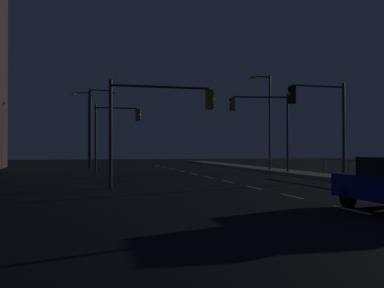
{
  "coord_description": "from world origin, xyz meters",
  "views": [
    {
      "loc": [
        -7.82,
        -3.71,
        1.84
      ],
      "look_at": [
        -0.85,
        25.84,
        2.08
      ],
      "focal_mm": 44.79,
      "sensor_mm": 36.0,
      "label": 1
    }
  ],
  "objects_px": {
    "traffic_light_far_left": "(320,111)",
    "traffic_light_mid_left": "(263,116)",
    "traffic_light_mid_right": "(160,111)",
    "traffic_light_near_left": "(116,125)",
    "street_lamp_across_street": "(267,113)",
    "street_lamp_far_end": "(86,121)",
    "street_lamp_corner": "(95,120)"
  },
  "relations": [
    {
      "from": "street_lamp_corner",
      "to": "traffic_light_mid_left",
      "type": "bearing_deg",
      "value": -39.87
    },
    {
      "from": "traffic_light_mid_right",
      "to": "street_lamp_across_street",
      "type": "distance_m",
      "value": 17.42
    },
    {
      "from": "street_lamp_across_street",
      "to": "street_lamp_corner",
      "type": "xyz_separation_m",
      "value": [
        -13.23,
        5.52,
        -0.42
      ]
    },
    {
      "from": "traffic_light_mid_right",
      "to": "traffic_light_far_left",
      "type": "bearing_deg",
      "value": 10.38
    },
    {
      "from": "traffic_light_far_left",
      "to": "traffic_light_mid_left",
      "type": "bearing_deg",
      "value": 91.14
    },
    {
      "from": "traffic_light_near_left",
      "to": "street_lamp_far_end",
      "type": "bearing_deg",
      "value": 101.15
    },
    {
      "from": "traffic_light_mid_right",
      "to": "street_lamp_corner",
      "type": "relative_size",
      "value": 0.73
    },
    {
      "from": "traffic_light_mid_right",
      "to": "traffic_light_mid_left",
      "type": "relative_size",
      "value": 0.91
    },
    {
      "from": "traffic_light_near_left",
      "to": "street_lamp_far_end",
      "type": "xyz_separation_m",
      "value": [
        -2.14,
        10.85,
        0.83
      ]
    },
    {
      "from": "traffic_light_far_left",
      "to": "traffic_light_mid_right",
      "type": "relative_size",
      "value": 1.05
    },
    {
      "from": "street_lamp_corner",
      "to": "street_lamp_far_end",
      "type": "bearing_deg",
      "value": 95.12
    },
    {
      "from": "traffic_light_mid_left",
      "to": "street_lamp_corner",
      "type": "bearing_deg",
      "value": 140.13
    },
    {
      "from": "traffic_light_mid_right",
      "to": "street_lamp_corner",
      "type": "bearing_deg",
      "value": 97.07
    },
    {
      "from": "street_lamp_far_end",
      "to": "traffic_light_mid_left",
      "type": "bearing_deg",
      "value": -54.59
    },
    {
      "from": "street_lamp_far_end",
      "to": "traffic_light_near_left",
      "type": "bearing_deg",
      "value": -78.85
    },
    {
      "from": "traffic_light_mid_right",
      "to": "traffic_light_near_left",
      "type": "bearing_deg",
      "value": 93.26
    },
    {
      "from": "traffic_light_near_left",
      "to": "traffic_light_mid_right",
      "type": "height_order",
      "value": "traffic_light_near_left"
    },
    {
      "from": "traffic_light_near_left",
      "to": "traffic_light_mid_left",
      "type": "height_order",
      "value": "traffic_light_mid_left"
    },
    {
      "from": "traffic_light_near_left",
      "to": "street_lamp_across_street",
      "type": "distance_m",
      "value": 11.97
    },
    {
      "from": "traffic_light_far_left",
      "to": "traffic_light_mid_right",
      "type": "bearing_deg",
      "value": -169.62
    },
    {
      "from": "traffic_light_mid_left",
      "to": "street_lamp_far_end",
      "type": "relative_size",
      "value": 0.74
    },
    {
      "from": "traffic_light_near_left",
      "to": "street_lamp_corner",
      "type": "relative_size",
      "value": 0.76
    },
    {
      "from": "traffic_light_near_left",
      "to": "traffic_light_mid_left",
      "type": "relative_size",
      "value": 0.94
    },
    {
      "from": "street_lamp_across_street",
      "to": "street_lamp_far_end",
      "type": "xyz_separation_m",
      "value": [
        -13.9,
        12.92,
        -0.14
      ]
    },
    {
      "from": "traffic_light_mid_right",
      "to": "traffic_light_mid_left",
      "type": "xyz_separation_m",
      "value": [
        8.95,
        9.65,
        0.51
      ]
    },
    {
      "from": "street_lamp_corner",
      "to": "street_lamp_across_street",
      "type": "bearing_deg",
      "value": -22.65
    },
    {
      "from": "traffic_light_mid_left",
      "to": "traffic_light_far_left",
      "type": "bearing_deg",
      "value": -88.86
    },
    {
      "from": "traffic_light_near_left",
      "to": "street_lamp_far_end",
      "type": "height_order",
      "value": "street_lamp_far_end"
    },
    {
      "from": "traffic_light_mid_right",
      "to": "street_lamp_corner",
      "type": "height_order",
      "value": "street_lamp_corner"
    },
    {
      "from": "traffic_light_far_left",
      "to": "traffic_light_near_left",
      "type": "relative_size",
      "value": 1.02
    },
    {
      "from": "traffic_light_near_left",
      "to": "traffic_light_mid_right",
      "type": "relative_size",
      "value": 1.03
    },
    {
      "from": "traffic_light_near_left",
      "to": "traffic_light_mid_right",
      "type": "xyz_separation_m",
      "value": [
        0.89,
        -15.64,
        -0.11
      ]
    }
  ]
}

